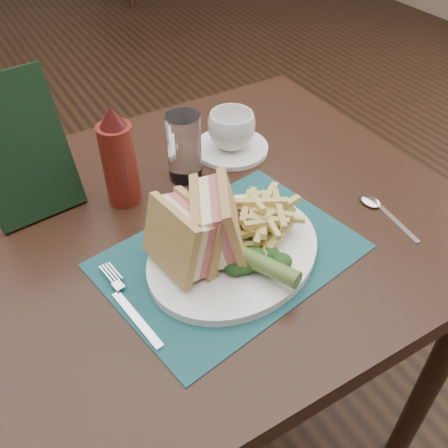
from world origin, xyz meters
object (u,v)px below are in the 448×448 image
saucer (231,148)px  drinking_glass (184,148)px  sandwich_half_b (204,222)px  ketchup_bottle (118,156)px  placemat (230,255)px  sandwich_half_a (171,243)px  table_main (204,343)px  coffee_cup (231,130)px  plate (234,253)px  check_presenter (21,149)px

saucer → drinking_glass: (-0.12, -0.03, 0.06)m
sandwich_half_b → ketchup_bottle: bearing=130.7°
placemat → sandwich_half_a: 0.12m
placemat → table_main: bearing=89.2°
drinking_glass → saucer: bearing=15.1°
table_main → drinking_glass: bearing=72.3°
table_main → coffee_cup: size_ratio=9.58×
sandwich_half_a → saucer: size_ratio=0.73×
plate → ketchup_bottle: size_ratio=1.61×
table_main → drinking_glass: (0.04, 0.12, 0.44)m
table_main → coffee_cup: (0.16, 0.15, 0.42)m
table_main → check_presenter: (-0.23, 0.17, 0.49)m
placemat → drinking_glass: bearing=80.4°
table_main → ketchup_bottle: (-0.09, 0.11, 0.47)m
sandwich_half_a → sandwich_half_b: (0.06, 0.01, 0.00)m
sandwich_half_b → placemat: bearing=0.5°
coffee_cup → ketchup_bottle: size_ratio=0.50×
drinking_glass → ketchup_bottle: (-0.13, -0.00, 0.03)m
plate → check_presenter: check_presenter is taller
sandwich_half_b → saucer: sandwich_half_b is taller
placemat → sandwich_half_a: size_ratio=3.53×
placemat → sandwich_half_b: (-0.04, 0.02, 0.07)m
drinking_glass → check_presenter: bearing=167.9°
saucer → check_presenter: 0.40m
coffee_cup → drinking_glass: size_ratio=0.72×
saucer → check_presenter: bearing=176.4°
sandwich_half_b → coffee_cup: bearing=77.3°
table_main → check_presenter: size_ratio=3.69×
plate → coffee_cup: 0.31m
placemat → drinking_glass: size_ratio=2.99×
saucer → drinking_glass: drinking_glass is taller
saucer → check_presenter: size_ratio=0.61×
placemat → saucer: bearing=58.2°
placemat → drinking_glass: 0.24m
table_main → sandwich_half_b: bearing=-112.0°
placemat → coffee_cup: bearing=58.2°
coffee_cup → ketchup_bottle: bearing=-171.4°
placemat → check_presenter: size_ratio=1.59×
table_main → plate: bearing=-88.9°
ketchup_bottle → sandwich_half_a: bearing=-92.5°
placemat → saucer: size_ratio=2.59×
plate → placemat: bearing=109.2°
placemat → plate: 0.01m
sandwich_half_a → drinking_glass: (0.13, 0.22, -0.01)m
table_main → placemat: (-0.00, -0.11, 0.38)m
table_main → placemat: bearing=-90.8°
sandwich_half_a → placemat: bearing=-11.7°
ketchup_bottle → sandwich_half_b: bearing=-75.7°
sandwich_half_a → sandwich_half_b: bearing=2.6°
placemat → ketchup_bottle: bearing=111.7°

